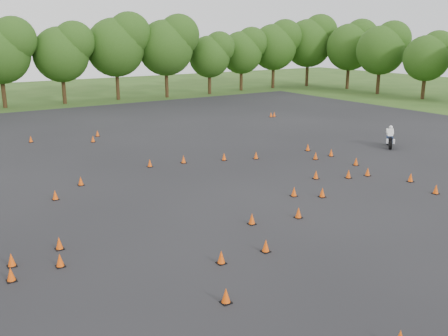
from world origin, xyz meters
name	(u,v)px	position (x,y,z in m)	size (l,w,h in m)	color
ground	(275,215)	(0.00, 0.00, 0.00)	(140.00, 140.00, 0.00)	#2D5119
asphalt_pad	(203,181)	(0.00, 6.00, 0.01)	(62.00, 62.00, 0.00)	black
treeline	(95,63)	(4.61, 35.21, 4.65)	(87.13, 32.19, 10.77)	#264915
traffic_cones	(190,182)	(-1.01, 5.65, 0.23)	(35.86, 33.34, 0.45)	#F7530A
rider_white	(390,136)	(15.01, 6.01, 0.78)	(2.00, 0.61, 1.54)	white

